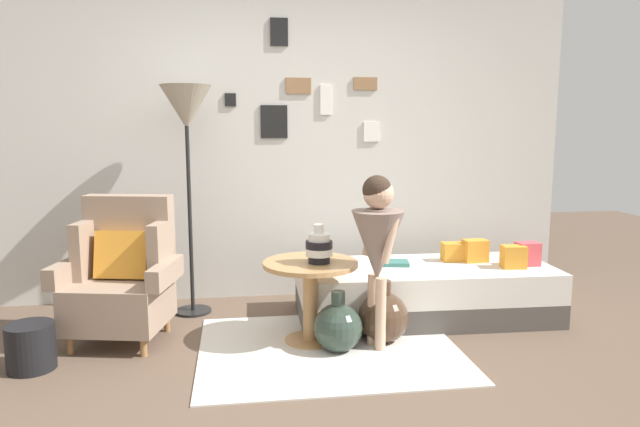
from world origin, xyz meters
name	(u,v)px	position (x,y,z in m)	size (l,w,h in m)	color
ground_plane	(318,396)	(0.00, 0.00, 0.00)	(12.00, 12.00, 0.00)	brown
gallery_wall	(285,143)	(0.00, 1.95, 1.30)	(4.80, 0.12, 2.60)	beige
rug	(329,348)	(0.16, 0.64, 0.01)	(1.67, 1.36, 0.01)	silver
armchair	(122,276)	(-1.19, 1.03, 0.44)	(0.84, 0.70, 0.97)	#9E7042
daybed	(424,291)	(0.98, 1.17, 0.20)	(1.92, 0.85, 0.40)	#4C4742
pillow_head	(527,254)	(1.75, 1.07, 0.49)	(0.17, 0.12, 0.18)	#D64C56
pillow_mid	(513,257)	(1.61, 1.01, 0.48)	(0.17, 0.12, 0.17)	orange
pillow_back	(475,251)	(1.41, 1.24, 0.49)	(0.18, 0.12, 0.17)	orange
pillow_extra	(455,252)	(1.27, 1.29, 0.47)	(0.21, 0.12, 0.14)	orange
side_table	(310,284)	(0.06, 0.79, 0.40)	(0.63, 0.63, 0.55)	tan
vase_striped	(319,247)	(0.11, 0.75, 0.66)	(0.18, 0.18, 0.26)	black
floor_lamp	(186,117)	(-0.77, 1.54, 1.51)	(0.38, 0.38, 1.74)	black
person_child	(378,239)	(0.47, 0.62, 0.73)	(0.34, 0.34, 1.14)	#D8AD8E
book_on_daybed	(394,263)	(0.76, 1.23, 0.42)	(0.22, 0.16, 0.03)	#38766D
demijohn_near	(338,327)	(0.22, 0.60, 0.16)	(0.32, 0.32, 0.40)	#2D3D33
demijohn_far	(383,317)	(0.55, 0.72, 0.17)	(0.34, 0.34, 0.42)	#473323
magazine_basket	(31,347)	(-1.65, 0.59, 0.14)	(0.28, 0.28, 0.28)	black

